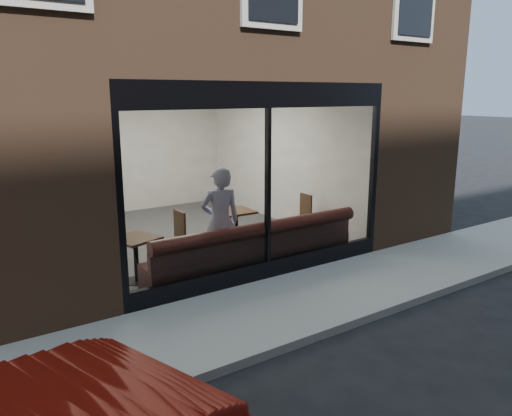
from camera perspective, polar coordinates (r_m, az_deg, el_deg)
ground at (r=7.03m, az=11.36°, el=-12.75°), size 120.00×120.00×0.00m
sidewalk_near at (r=7.69m, az=5.95°, el=-10.19°), size 40.00×2.00×0.01m
kerb_near at (r=6.97m, az=11.68°, el=-12.44°), size 40.00×0.10×0.12m
host_building_pier_right at (r=14.99m, az=-0.35°, el=7.53°), size 2.50×12.00×3.20m
host_building_backfill at (r=16.09m, az=-17.80°, el=7.29°), size 5.00×6.00×3.20m
cafe_floor at (r=10.85m, az=-7.86°, el=-3.21°), size 6.00×6.00×0.00m
cafe_ceiling at (r=10.43m, az=-8.41°, el=13.76°), size 6.00×6.00×0.00m
cafe_wall_back at (r=13.25m, az=-13.95°, el=6.43°), size 5.00×0.00×5.00m
cafe_wall_left at (r=9.69m, az=-21.42°, el=3.64°), size 0.00×6.00×6.00m
cafe_wall_right at (r=11.83m, az=2.78°, el=6.06°), size 0.00×6.00×6.00m
storefront_kick at (r=8.40m, az=1.30°, el=-7.02°), size 5.00×0.10×0.30m
storefront_header at (r=7.90m, az=1.41°, el=12.81°), size 5.00×0.10×0.40m
storefront_mullion at (r=8.03m, az=1.35°, el=2.41°), size 0.06×0.10×2.50m
storefront_glass at (r=8.01m, az=1.48°, el=2.38°), size 4.80×0.00×4.80m
banquette at (r=8.69m, az=-0.24°, el=-5.81°), size 4.00×0.55×0.45m
person at (r=8.39m, az=-4.10°, el=-1.56°), size 0.76×0.60×1.84m
cafe_table_left at (r=8.26m, az=-13.66°, el=-3.43°), size 0.82×0.82×0.04m
cafe_table_right at (r=9.87m, az=-2.29°, el=-0.40°), size 0.66×0.66×0.04m
cafe_chair_left at (r=9.23m, az=-9.69°, el=-4.76°), size 0.45×0.45×0.04m
cafe_chair_right at (r=10.61m, az=4.85°, el=-2.27°), size 0.39×0.39×0.04m
wall_poster at (r=9.09m, az=-20.10°, el=2.08°), size 0.02×0.66×0.88m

